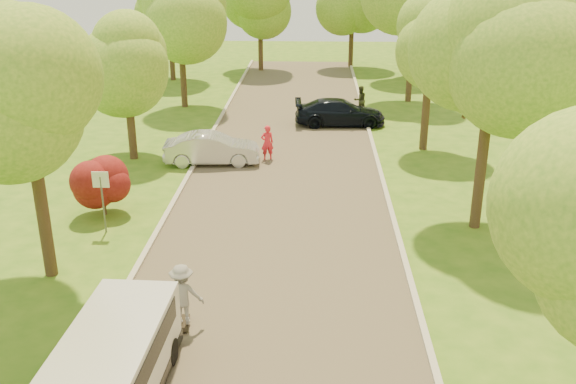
% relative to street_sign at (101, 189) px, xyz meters
% --- Properties ---
extents(ground, '(100.00, 100.00, 0.00)m').
position_rel_street_sign_xyz_m(ground, '(5.80, -4.00, -1.56)').
color(ground, '#376919').
rests_on(ground, ground).
extents(road, '(8.00, 60.00, 0.01)m').
position_rel_street_sign_xyz_m(road, '(5.80, 4.00, -1.56)').
color(road, '#4C4438').
rests_on(road, ground).
extents(curb_left, '(0.18, 60.00, 0.12)m').
position_rel_street_sign_xyz_m(curb_left, '(1.75, 4.00, -1.50)').
color(curb_left, '#B2AD9E').
rests_on(curb_left, ground).
extents(curb_right, '(0.18, 60.00, 0.12)m').
position_rel_street_sign_xyz_m(curb_right, '(9.85, 4.00, -1.50)').
color(curb_right, '#B2AD9E').
rests_on(curb_right, ground).
extents(street_sign, '(0.55, 0.06, 2.17)m').
position_rel_street_sign_xyz_m(street_sign, '(0.00, 0.00, 0.00)').
color(street_sign, '#59595E').
rests_on(street_sign, ground).
extents(red_shrub, '(1.70, 1.70, 1.95)m').
position_rel_street_sign_xyz_m(red_shrub, '(-0.50, 1.50, -0.47)').
color(red_shrub, '#382619').
rests_on(red_shrub, ground).
extents(tree_l_mida, '(4.71, 4.60, 7.39)m').
position_rel_street_sign_xyz_m(tree_l_mida, '(-0.50, -3.00, 3.61)').
color(tree_l_mida, '#382619').
rests_on(tree_l_mida, ground).
extents(tree_l_midb, '(4.30, 4.20, 6.62)m').
position_rel_street_sign_xyz_m(tree_l_midb, '(-1.01, 8.00, 3.02)').
color(tree_l_midb, '#382619').
rests_on(tree_l_midb, ground).
extents(tree_l_far, '(4.92, 4.80, 7.79)m').
position_rel_street_sign_xyz_m(tree_l_far, '(-0.59, 18.00, 3.90)').
color(tree_l_far, '#382619').
rests_on(tree_l_far, ground).
extents(tree_r_mida, '(5.13, 5.00, 7.95)m').
position_rel_street_sign_xyz_m(tree_r_mida, '(12.82, 1.00, 3.97)').
color(tree_r_mida, '#382619').
rests_on(tree_r_mida, ground).
extents(tree_r_midb, '(4.51, 4.40, 7.01)m').
position_rel_street_sign_xyz_m(tree_r_midb, '(12.40, 10.00, 3.32)').
color(tree_r_midb, '#382619').
rests_on(tree_r_midb, ground).
extents(tree_r_far, '(5.33, 5.20, 8.34)m').
position_rel_street_sign_xyz_m(tree_r_far, '(13.03, 20.00, 4.27)').
color(tree_r_far, '#382619').
rests_on(tree_r_far, ground).
extents(tree_bg_a, '(5.12, 5.00, 7.72)m').
position_rel_street_sign_xyz_m(tree_bg_a, '(-2.98, 26.00, 3.75)').
color(tree_bg_a, '#382619').
rests_on(tree_bg_a, ground).
extents(tree_bg_c, '(4.92, 4.80, 7.33)m').
position_rel_street_sign_xyz_m(tree_bg_c, '(3.01, 30.00, 3.46)').
color(tree_bg_c, '#382619').
rests_on(tree_bg_c, ground).
extents(minivan, '(1.96, 4.73, 1.74)m').
position_rel_street_sign_xyz_m(minivan, '(2.90, -8.60, -0.65)').
color(minivan, silver).
rests_on(minivan, ground).
extents(silver_sedan, '(4.29, 1.77, 1.38)m').
position_rel_street_sign_xyz_m(silver_sedan, '(2.50, 7.40, -0.87)').
color(silver_sedan, '#B7B7BC').
rests_on(silver_sedan, ground).
extents(dark_sedan, '(4.90, 2.16, 1.40)m').
position_rel_street_sign_xyz_m(dark_sedan, '(8.36, 14.19, -0.86)').
color(dark_sedan, black).
rests_on(dark_sedan, ground).
extents(longboard, '(0.33, 0.86, 0.10)m').
position_rel_street_sign_xyz_m(longboard, '(3.77, -5.59, -1.47)').
color(longboard, black).
rests_on(longboard, ground).
extents(skateboarder, '(1.12, 0.73, 1.63)m').
position_rel_street_sign_xyz_m(skateboarder, '(3.77, -5.59, -0.64)').
color(skateboarder, gray).
rests_on(skateboarder, longboard).
extents(person_striped, '(0.67, 0.54, 1.59)m').
position_rel_street_sign_xyz_m(person_striped, '(4.90, 8.07, -0.77)').
color(person_striped, red).
rests_on(person_striped, ground).
extents(person_olive, '(0.96, 0.87, 1.59)m').
position_rel_street_sign_xyz_m(person_olive, '(9.60, 16.74, -0.77)').
color(person_olive, '#2C321E').
rests_on(person_olive, ground).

